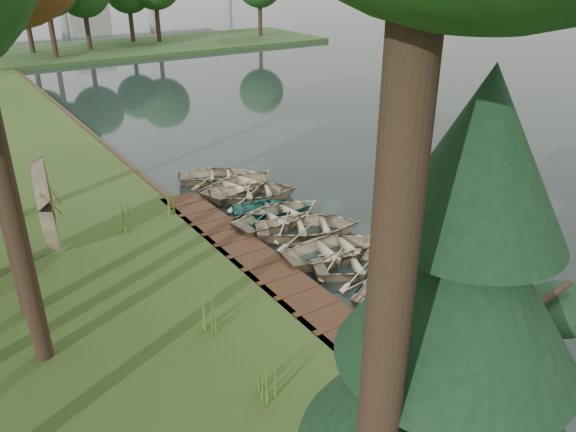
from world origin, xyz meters
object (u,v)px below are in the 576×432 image
rowboat_0 (465,323)px  pine_tree (457,325)px  rowboat_1 (421,304)px  stored_rowboat (57,245)px  boardwalk (279,281)px  rowboat_2 (395,283)px

rowboat_0 → pine_tree: size_ratio=0.46×
pine_tree → rowboat_1: bearing=43.8°
rowboat_0 → stored_rowboat: bearing=38.5°
boardwalk → rowboat_2: 3.62m
rowboat_1 → pine_tree: bearing=142.0°
boardwalk → stored_rowboat: size_ratio=4.76×
boardwalk → rowboat_2: bearing=-41.1°
boardwalk → stored_rowboat: stored_rowboat is taller
pine_tree → rowboat_0: bearing=34.9°
stored_rowboat → pine_tree: bearing=-161.4°
stored_rowboat → rowboat_0: bearing=-130.7°
rowboat_2 → stored_rowboat: 11.28m
stored_rowboat → pine_tree: size_ratio=0.40×
pine_tree → stored_rowboat: bearing=97.6°
rowboat_1 → rowboat_2: bearing=-1.5°
rowboat_0 → rowboat_2: 2.67m
boardwalk → pine_tree: (-3.46, -9.41, 5.41)m
boardwalk → pine_tree: 11.39m
rowboat_1 → rowboat_0: bearing=-159.1°
rowboat_1 → pine_tree: pine_tree is taller
stored_rowboat → pine_tree: 15.73m
boardwalk → pine_tree: bearing=-110.2°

